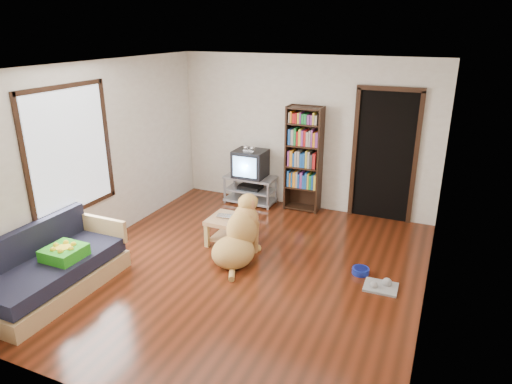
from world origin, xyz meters
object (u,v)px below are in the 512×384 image
at_px(laptop, 227,218).
at_px(sofa, 52,272).
at_px(tv_stand, 250,188).
at_px(bookshelf, 304,154).
at_px(dog_bowl, 361,271).
at_px(green_cushion, 64,253).
at_px(dog, 239,237).
at_px(grey_rag, 381,287).
at_px(crt_tv, 251,163).
at_px(coffee_table, 229,225).

distance_m(laptop, sofa, 2.40).
distance_m(tv_stand, sofa, 3.76).
xyz_separation_m(bookshelf, sofa, (-1.92, -3.72, -0.74)).
xyz_separation_m(dog_bowl, sofa, (-3.32, -1.89, 0.22)).
relative_size(green_cushion, dog, 0.38).
bearing_deg(grey_rag, dog_bowl, 140.19).
distance_m(tv_stand, bookshelf, 1.20).
bearing_deg(crt_tv, bookshelf, 4.32).
relative_size(green_cushion, dog_bowl, 1.93).
distance_m(tv_stand, crt_tv, 0.47).
xyz_separation_m(grey_rag, bookshelf, (-1.70, 2.08, 0.99)).
height_order(green_cushion, tv_stand, green_cushion).
height_order(grey_rag, crt_tv, crt_tv).
relative_size(crt_tv, coffee_table, 1.05).
relative_size(green_cushion, tv_stand, 0.47).
distance_m(green_cushion, grey_rag, 3.85).
relative_size(grey_rag, bookshelf, 0.22).
height_order(laptop, crt_tv, crt_tv).
height_order(green_cushion, dog, dog).
xyz_separation_m(tv_stand, crt_tv, (0.00, 0.02, 0.47)).
xyz_separation_m(green_cushion, grey_rag, (3.50, 1.53, -0.48)).
height_order(dog_bowl, crt_tv, crt_tv).
height_order(green_cushion, dog_bowl, green_cushion).
bearing_deg(laptop, coffee_table, 80.30).
bearing_deg(laptop, grey_rag, -18.20).
relative_size(laptop, dog_bowl, 1.57).
distance_m(laptop, tv_stand, 1.70).
relative_size(coffee_table, dog, 0.49).
bearing_deg(crt_tv, grey_rag, -37.21).
height_order(bookshelf, sofa, bookshelf).
bearing_deg(grey_rag, sofa, -155.64).
relative_size(bookshelf, coffee_table, 3.27).
height_order(laptop, dog, dog).
distance_m(green_cushion, crt_tv, 3.65).
bearing_deg(coffee_table, bookshelf, 71.49).
bearing_deg(coffee_table, green_cushion, -122.83).
bearing_deg(laptop, tv_stand, 93.15).
bearing_deg(laptop, sofa, -133.98).
bearing_deg(crt_tv, dog_bowl, -36.87).
xyz_separation_m(coffee_table, dog, (0.36, -0.39, 0.05)).
bearing_deg(dog_bowl, tv_stand, 143.48).
bearing_deg(dog_bowl, coffee_table, 176.53).
xyz_separation_m(dog_bowl, crt_tv, (-2.35, 1.76, 0.70)).
height_order(green_cushion, laptop, green_cushion).
distance_m(grey_rag, crt_tv, 3.41).
relative_size(green_cushion, grey_rag, 1.06).
height_order(grey_rag, dog, dog).
bearing_deg(dog, grey_rag, 0.46).
bearing_deg(crt_tv, laptop, -77.32).
height_order(green_cushion, sofa, sofa).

